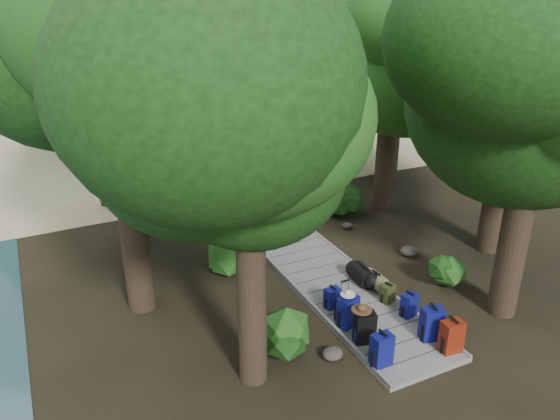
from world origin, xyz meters
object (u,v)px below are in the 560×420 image
backpack_left_d (332,297)px  backpack_right_d (388,292)px  suitcase_on_boardwalk (344,309)px  backpack_right_c (409,304)px  backpack_right_b (432,322)px  duffel_right_black (363,275)px  backpack_left_c (348,310)px  backpack_right_a (452,335)px  backpack_left_b (365,326)px  duffel_right_khaki (376,280)px  lone_suitcase_on_sand (223,164)px  backpack_left_a (382,348)px  kayak (125,165)px  sun_lounger (253,144)px

backpack_left_d → backpack_right_d: bearing=-22.6°
suitcase_on_boardwalk → backpack_right_c: bearing=-24.6°
backpack_right_b → duffel_right_black: 2.51m
backpack_left_c → backpack_right_b: size_ratio=0.99×
backpack_right_a → backpack_right_b: backpack_right_b is taller
backpack_left_b → backpack_left_c: (-0.01, 0.63, 0.01)m
backpack_left_c → duffel_right_black: (1.29, 1.36, -0.18)m
duffel_right_khaki → lone_suitcase_on_sand: (-0.30, 9.77, 0.02)m
duffel_right_khaki → backpack_right_d: bearing=-100.9°
backpack_left_a → backpack_right_c: (1.54, 1.10, -0.08)m
lone_suitcase_on_sand → kayak: bearing=145.8°
backpack_right_c → sun_lounger: backpack_right_c is taller
backpack_left_c → backpack_right_a: size_ratio=1.04×
backpack_left_b → backpack_right_d: 1.68m
backpack_right_b → duffel_right_black: bearing=103.9°
backpack_right_a → suitcase_on_boardwalk: (-1.38, 1.85, -0.10)m
backpack_right_a → backpack_right_d: size_ratio=1.59×
backpack_left_c → backpack_left_d: size_ratio=1.51×
duffel_right_black → backpack_left_b: bearing=-118.3°
duffel_right_khaki → kayak: size_ratio=0.18×
kayak → sun_lounger: (5.48, -0.08, 0.14)m
backpack_right_a → kayak: backpack_right_a is taller
duffel_right_black → backpack_right_a: bearing=-83.2°
backpack_left_c → backpack_right_c: bearing=-28.7°
backpack_left_a → sun_lounger: backpack_left_a is taller
backpack_left_d → kayak: backpack_left_d is taller
backpack_left_a → duffel_right_black: 3.08m
backpack_right_c → kayak: 13.65m
backpack_right_d → lone_suitcase_on_sand: size_ratio=0.76×
backpack_right_b → backpack_right_c: backpack_right_b is taller
lone_suitcase_on_sand → suitcase_on_boardwalk: bearing=-98.7°
duffel_right_black → duffel_right_khaki: bearing=-58.9°
backpack_left_b → backpack_right_d: bearing=52.7°
backpack_left_a → backpack_left_d: backpack_left_a is taller
backpack_left_c → backpack_right_d: bearing=-1.7°
backpack_left_d → kayak: 12.33m
backpack_left_b → backpack_right_b: (1.31, -0.52, 0.01)m
backpack_left_b → backpack_right_c: backpack_left_b is taller
backpack_right_d → suitcase_on_boardwalk: 1.33m
backpack_left_c → backpack_right_c: (1.43, -0.27, -0.10)m
duffel_right_khaki → kayak: bearing=106.1°
backpack_left_d → suitcase_on_boardwalk: bearing=-101.6°
backpack_left_a → backpack_left_d: size_ratio=1.44×
lone_suitcase_on_sand → kayak: lone_suitcase_on_sand is taller
backpack_left_c → suitcase_on_boardwalk: size_ratio=1.43×
backpack_right_b → suitcase_on_boardwalk: (-1.30, 1.35, -0.12)m
backpack_left_a → duffel_right_black: (1.40, 2.74, -0.16)m
backpack_right_c → duffel_right_black: bearing=82.5°
duffel_right_black → kayak: size_ratio=0.22×
kayak → backpack_right_b: bearing=-64.6°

